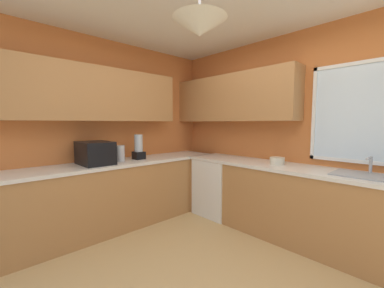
% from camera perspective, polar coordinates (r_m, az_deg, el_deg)
% --- Properties ---
extents(ground_plane, '(8.66, 8.66, 0.00)m').
position_cam_1_polar(ground_plane, '(2.42, 1.64, -30.92)').
color(ground_plane, tan).
extents(room_shell, '(4.06, 3.66, 2.66)m').
position_cam_1_polar(room_shell, '(2.97, -1.27, 13.16)').
color(room_shell, '#D17238').
rests_on(room_shell, ground_plane).
extents(counter_run_left, '(0.65, 3.27, 0.90)m').
position_cam_1_polar(counter_run_left, '(3.49, -18.35, -11.43)').
color(counter_run_left, '#AD7542').
rests_on(counter_run_left, ground_plane).
extents(counter_run_back, '(3.15, 0.65, 0.90)m').
position_cam_1_polar(counter_run_back, '(3.23, 23.75, -12.93)').
color(counter_run_back, '#AD7542').
rests_on(counter_run_back, ground_plane).
extents(dishwasher, '(0.60, 0.60, 0.85)m').
position_cam_1_polar(dishwasher, '(3.82, 6.39, -10.10)').
color(dishwasher, white).
rests_on(dishwasher, ground_plane).
extents(microwave, '(0.48, 0.36, 0.29)m').
position_cam_1_polar(microwave, '(3.29, -22.12, -1.98)').
color(microwave, black).
rests_on(microwave, counter_run_left).
extents(kettle, '(0.11, 0.11, 0.22)m').
position_cam_1_polar(kettle, '(3.40, -16.70, -2.16)').
color(kettle, '#B7B7BC').
rests_on(kettle, counter_run_left).
extents(sink_assembly, '(0.58, 0.40, 0.19)m').
position_cam_1_polar(sink_assembly, '(2.94, 36.25, -6.02)').
color(sink_assembly, '#9EA0A5').
rests_on(sink_assembly, counter_run_back).
extents(bowl, '(0.18, 0.18, 0.09)m').
position_cam_1_polar(bowl, '(3.23, 19.64, -3.81)').
color(bowl, beige).
rests_on(bowl, counter_run_back).
extents(blender_appliance, '(0.15, 0.15, 0.36)m').
position_cam_1_polar(blender_appliance, '(3.56, -12.62, -0.95)').
color(blender_appliance, black).
rests_on(blender_appliance, counter_run_left).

